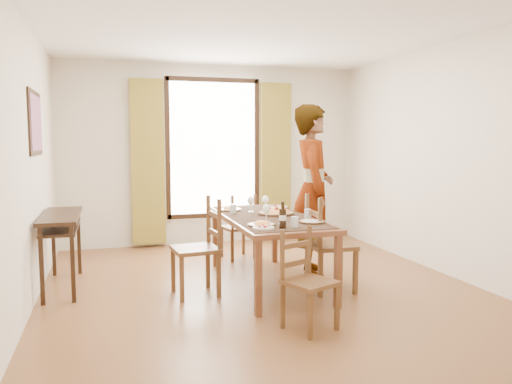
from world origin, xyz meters
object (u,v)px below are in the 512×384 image
object	(u,v)px
man	(313,191)
pasta_platter	(276,210)
dining_table	(268,222)
console_table	(61,225)

from	to	relation	value
man	pasta_platter	bearing A→B (deg)	125.00
dining_table	man	size ratio (longest dim) A/B	1.00
man	pasta_platter	distance (m)	0.56
console_table	dining_table	size ratio (longest dim) A/B	0.61
console_table	pasta_platter	bearing A→B (deg)	-10.20
dining_table	pasta_platter	world-z (taller)	pasta_platter
console_table	man	distance (m)	2.80
console_table	dining_table	xyz separation A→B (m)	(2.14, -0.50, 0.01)
dining_table	man	bearing A→B (deg)	22.02
dining_table	pasta_platter	size ratio (longest dim) A/B	4.93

